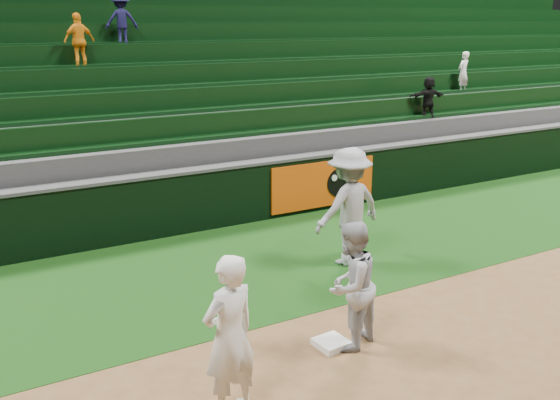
% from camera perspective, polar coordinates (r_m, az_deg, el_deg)
% --- Properties ---
extents(ground, '(70.00, 70.00, 0.00)m').
position_cam_1_polar(ground, '(8.33, 5.96, -12.82)').
color(ground, brown).
rests_on(ground, ground).
extents(foul_grass, '(36.00, 4.20, 0.01)m').
position_cam_1_polar(foul_grass, '(10.66, -3.52, -6.06)').
color(foul_grass, black).
rests_on(foul_grass, ground).
extents(first_base, '(0.42, 0.42, 0.09)m').
position_cam_1_polar(first_base, '(8.21, 4.72, -12.92)').
color(first_base, white).
rests_on(first_base, ground).
extents(first_baseman, '(0.74, 0.58, 1.79)m').
position_cam_1_polar(first_baseman, '(6.57, -4.66, -12.33)').
color(first_baseman, white).
rests_on(first_baseman, ground).
extents(baserunner, '(0.99, 0.89, 1.67)m').
position_cam_1_polar(baserunner, '(7.89, 6.46, -7.79)').
color(baserunner, '#ACAFB7').
rests_on(baserunner, ground).
extents(base_coach, '(1.36, 0.87, 2.01)m').
position_cam_1_polar(base_coach, '(10.52, 6.29, -0.61)').
color(base_coach, '#9A9DA7').
rests_on(base_coach, foul_grass).
extents(field_wall, '(36.00, 0.45, 1.25)m').
position_cam_1_polar(field_wall, '(12.37, -8.02, 0.05)').
color(field_wall, black).
rests_on(field_wall, ground).
extents(stadium_seating, '(36.00, 5.95, 4.85)m').
position_cam_1_polar(stadium_seating, '(15.63, -13.52, 7.12)').
color(stadium_seating, '#363639').
rests_on(stadium_seating, ground).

